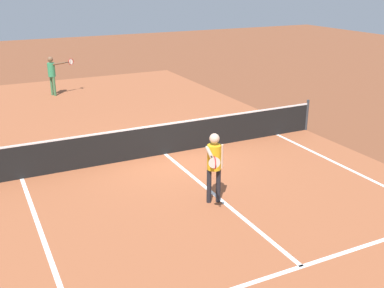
% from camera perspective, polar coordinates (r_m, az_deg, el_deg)
% --- Properties ---
extents(ground_plane, '(60.00, 60.00, 0.00)m').
position_cam_1_polar(ground_plane, '(13.93, -3.32, -1.25)').
color(ground_plane, brown).
extents(court_surface_inbounds, '(10.62, 24.40, 0.00)m').
position_cam_1_polar(court_surface_inbounds, '(13.93, -3.32, -1.24)').
color(court_surface_inbounds, '#9E5433').
rests_on(court_surface_inbounds, ground_plane).
extents(line_service_near, '(8.22, 0.10, 0.01)m').
position_cam_1_polar(line_service_near, '(9.03, 13.38, -14.46)').
color(line_service_near, white).
rests_on(line_service_near, ground_plane).
extents(line_center_service, '(0.10, 6.40, 0.01)m').
position_cam_1_polar(line_center_service, '(11.29, 3.11, -6.49)').
color(line_center_service, white).
rests_on(line_center_service, ground_plane).
extents(net, '(10.72, 0.09, 1.07)m').
position_cam_1_polar(net, '(13.76, -3.36, 0.67)').
color(net, '#33383D').
rests_on(net, ground_plane).
extents(player_near, '(0.77, 1.12, 1.71)m').
position_cam_1_polar(player_near, '(10.58, 2.75, -2.05)').
color(player_near, black).
rests_on(player_near, ground_plane).
extents(player_far, '(1.22, 0.51, 1.74)m').
position_cam_1_polar(player_far, '(21.59, -16.85, 8.57)').
color(player_far, '#3F7247').
rests_on(player_far, ground_plane).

